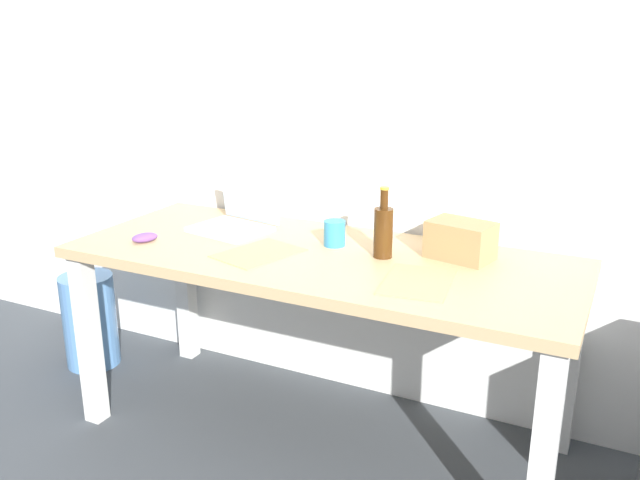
# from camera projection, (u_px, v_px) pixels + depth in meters

# --- Properties ---
(ground_plane) EXTENTS (8.00, 8.00, 0.00)m
(ground_plane) POSITION_uv_depth(u_px,v_px,m) (320.00, 432.00, 2.61)
(ground_plane) COLOR #42474C
(back_wall) EXTENTS (5.20, 0.08, 2.60)m
(back_wall) POSITION_uv_depth(u_px,v_px,m) (369.00, 86.00, 2.59)
(back_wall) COLOR white
(back_wall) RESTS_ON ground
(desk) EXTENTS (1.83, 0.74, 0.74)m
(desk) POSITION_uv_depth(u_px,v_px,m) (320.00, 278.00, 2.42)
(desk) COLOR tan
(desk) RESTS_ON ground
(laptop_left) EXTENTS (0.33, 0.30, 0.20)m
(laptop_left) POSITION_uv_depth(u_px,v_px,m) (236.00, 220.00, 2.66)
(laptop_left) COLOR silver
(laptop_left) RESTS_ON desk
(beer_bottle) EXTENTS (0.07, 0.07, 0.25)m
(beer_bottle) POSITION_uv_depth(u_px,v_px,m) (383.00, 230.00, 2.32)
(beer_bottle) COLOR #47280F
(beer_bottle) RESTS_ON desk
(computer_mouse) EXTENTS (0.10, 0.12, 0.03)m
(computer_mouse) POSITION_uv_depth(u_px,v_px,m) (145.00, 237.00, 2.51)
(computer_mouse) COLOR #724799
(computer_mouse) RESTS_ON desk
(cardboard_box) EXTENTS (0.24, 0.19, 0.13)m
(cardboard_box) POSITION_uv_depth(u_px,v_px,m) (461.00, 240.00, 2.32)
(cardboard_box) COLOR tan
(cardboard_box) RESTS_ON desk
(coffee_mug) EXTENTS (0.08, 0.08, 0.09)m
(coffee_mug) POSITION_uv_depth(u_px,v_px,m) (335.00, 233.00, 2.46)
(coffee_mug) COLOR #338CC6
(coffee_mug) RESTS_ON desk
(paper_sheet_front_right) EXTENTS (0.24, 0.32, 0.00)m
(paper_sheet_front_right) POSITION_uv_depth(u_px,v_px,m) (417.00, 282.00, 2.11)
(paper_sheet_front_right) COLOR #F4E06B
(paper_sheet_front_right) RESTS_ON desk
(paper_yellow_folder) EXTENTS (0.28, 0.34, 0.00)m
(paper_yellow_folder) POSITION_uv_depth(u_px,v_px,m) (259.00, 253.00, 2.38)
(paper_yellow_folder) COLOR #F4E06B
(paper_yellow_folder) RESTS_ON desk
(water_cooler_jug) EXTENTS (0.24, 0.24, 0.49)m
(water_cooler_jug) POSITION_uv_depth(u_px,v_px,m) (90.00, 320.00, 3.09)
(water_cooler_jug) COLOR #598CC6
(water_cooler_jug) RESTS_ON ground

